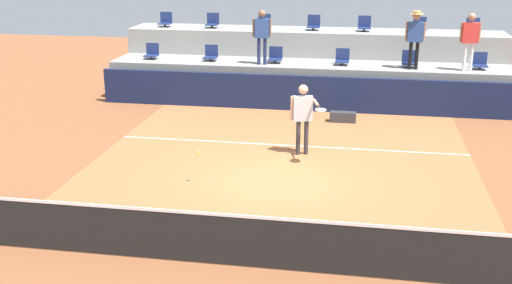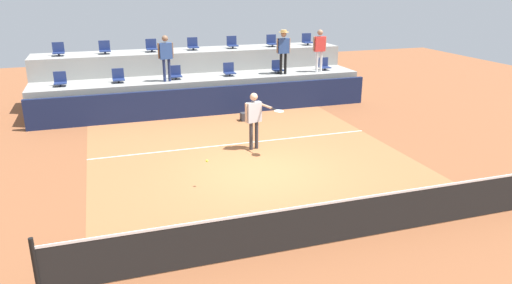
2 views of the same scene
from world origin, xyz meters
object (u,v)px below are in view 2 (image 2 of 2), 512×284
at_px(spectator_leaning_on_rail, 320,46).
at_px(stadium_chair_upper_mid_right, 232,43).
at_px(stadium_chair_lower_left, 118,77).
at_px(stadium_chair_lower_far_right, 324,65).
at_px(stadium_chair_lower_mid_left, 176,73).
at_px(stadium_chair_upper_left, 105,48).
at_px(stadium_chair_lower_right, 278,68).
at_px(stadium_chair_upper_right, 272,42).
at_px(stadium_chair_upper_center, 193,45).
at_px(stadium_chair_lower_far_left, 60,80).
at_px(stadium_chair_upper_far_right, 307,40).
at_px(stadium_chair_upper_far_left, 58,50).
at_px(spectator_with_hat, 283,47).
at_px(spectator_in_white, 166,54).
at_px(tennis_ball, 207,161).
at_px(stadium_chair_upper_mid_left, 151,46).
at_px(equipment_bag, 251,116).
at_px(tennis_player, 255,115).
at_px(stadium_chair_lower_mid_right, 229,70).

bearing_deg(spectator_leaning_on_rail, stadium_chair_upper_mid_right, 145.38).
bearing_deg(stadium_chair_lower_left, stadium_chair_lower_far_right, 0.00).
bearing_deg(stadium_chair_lower_mid_left, stadium_chair_upper_left, 144.60).
distance_m(stadium_chair_lower_right, stadium_chair_upper_right, 2.03).
xyz_separation_m(stadium_chair_lower_left, spectator_leaning_on_rail, (8.14, -0.38, 0.85)).
relative_size(stadium_chair_lower_far_right, stadium_chair_upper_center, 1.00).
bearing_deg(stadium_chair_lower_far_left, stadium_chair_upper_far_right, 9.63).
xyz_separation_m(stadium_chair_upper_far_left, spectator_with_hat, (8.64, -2.18, 0.04)).
distance_m(stadium_chair_lower_mid_left, stadium_chair_lower_right, 4.27).
bearing_deg(stadium_chair_lower_right, spectator_in_white, -175.28).
xyz_separation_m(stadium_chair_lower_left, stadium_chair_upper_far_left, (-2.11, 1.80, 0.85)).
bearing_deg(stadium_chair_lower_right, tennis_ball, -121.49).
bearing_deg(stadium_chair_upper_mid_left, stadium_chair_upper_far_left, 180.00).
bearing_deg(stadium_chair_lower_mid_left, stadium_chair_lower_far_left, 180.00).
distance_m(stadium_chair_lower_left, equipment_bag, 5.25).
relative_size(stadium_chair_upper_left, spectator_leaning_on_rail, 0.30).
distance_m(stadium_chair_lower_left, stadium_chair_lower_mid_left, 2.17).
distance_m(stadium_chair_upper_right, spectator_leaning_on_rail, 2.55).
height_order(stadium_chair_lower_far_right, tennis_player, stadium_chair_lower_far_right).
bearing_deg(stadium_chair_upper_far_left, stadium_chair_upper_mid_right, 0.00).
height_order(stadium_chair_lower_mid_left, stadium_chair_upper_left, stadium_chair_upper_left).
relative_size(stadium_chair_lower_mid_left, tennis_ball, 7.65).
xyz_separation_m(stadium_chair_lower_right, stadium_chair_upper_far_right, (2.12, 1.80, 0.85)).
bearing_deg(stadium_chair_lower_far_left, stadium_chair_upper_center, 18.76).
xyz_separation_m(stadium_chair_upper_mid_left, stadium_chair_upper_right, (5.33, 0.00, 0.00)).
bearing_deg(tennis_ball, spectator_with_hat, 56.68).
xyz_separation_m(stadium_chair_lower_mid_right, stadium_chair_lower_right, (2.09, 0.00, 0.00)).
relative_size(stadium_chair_upper_center, stadium_chair_upper_right, 1.00).
relative_size(stadium_chair_upper_mid_left, spectator_in_white, 0.30).
height_order(stadium_chair_upper_far_left, spectator_leaning_on_rail, spectator_leaning_on_rail).
distance_m(stadium_chair_lower_right, stadium_chair_upper_far_right, 2.91).
relative_size(stadium_chair_lower_mid_right, stadium_chair_lower_far_right, 1.00).
bearing_deg(stadium_chair_lower_mid_right, stadium_chair_lower_right, 0.00).
xyz_separation_m(stadium_chair_lower_mid_left, stadium_chair_upper_mid_left, (-0.67, 1.80, 0.85)).
bearing_deg(tennis_ball, stadium_chair_lower_mid_right, 70.93).
xyz_separation_m(stadium_chair_upper_center, stadium_chair_upper_mid_right, (1.74, 0.00, 0.00)).
distance_m(stadium_chair_lower_far_left, stadium_chair_upper_mid_left, 4.07).
bearing_deg(tennis_ball, stadium_chair_upper_center, 80.51).
relative_size(stadium_chair_lower_right, stadium_chair_upper_right, 1.00).
distance_m(stadium_chair_lower_mid_left, stadium_chair_upper_far_left, 4.72).
bearing_deg(equipment_bag, stadium_chair_lower_mid_right, 94.04).
bearing_deg(stadium_chair_lower_mid_left, spectator_in_white, -135.13).
xyz_separation_m(stadium_chair_lower_mid_right, tennis_ball, (-2.71, -7.83, -0.75)).
height_order(stadium_chair_lower_far_left, stadium_chair_upper_right, stadium_chair_upper_right).
relative_size(stadium_chair_upper_far_right, spectator_in_white, 0.30).
relative_size(tennis_player, spectator_in_white, 1.01).
xyz_separation_m(stadium_chair_lower_mid_left, stadium_chair_upper_center, (1.08, 1.80, 0.85)).
xyz_separation_m(stadium_chair_lower_mid_left, tennis_player, (1.47, -5.48, -0.38)).
distance_m(stadium_chair_lower_left, stadium_chair_upper_left, 2.02).
xyz_separation_m(stadium_chair_lower_mid_right, spectator_in_white, (-2.56, -0.38, 0.84)).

